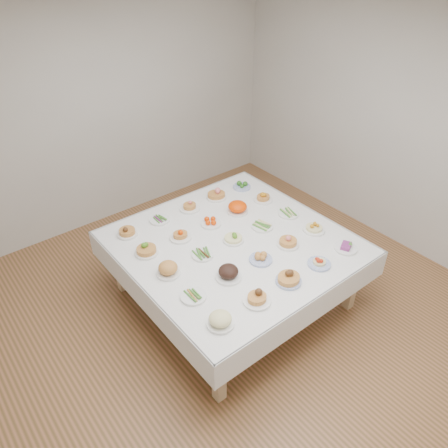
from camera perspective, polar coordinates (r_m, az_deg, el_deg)
room_envelope at (r=3.46m, az=0.76°, el=8.92°), size 5.02×5.02×2.81m
display_table at (r=4.34m, az=1.24°, el=-3.04°), size 2.10×2.10×0.75m
dish_0 at (r=3.45m, az=-0.49°, el=-12.25°), size 0.22×0.22×0.14m
dish_1 at (r=3.63m, az=4.35°, el=-9.27°), size 0.23×0.23×0.15m
dish_2 at (r=3.84m, az=8.48°, el=-6.73°), size 0.23×0.23×0.15m
dish_3 at (r=4.08m, az=12.35°, el=-4.80°), size 0.21×0.21×0.10m
dish_4 at (r=4.34m, az=15.64°, el=-2.84°), size 0.22×0.22×0.09m
dish_5 at (r=3.70m, az=-4.02°, el=-9.31°), size 0.22×0.22×0.05m
dish_6 at (r=3.84m, az=0.58°, el=-6.18°), size 0.23×0.23×0.15m
dish_7 at (r=4.06m, az=4.82°, el=-4.38°), size 0.21×0.21×0.09m
dish_8 at (r=4.26m, az=8.38°, el=-2.13°), size 0.21×0.21×0.13m
dish_9 at (r=4.51m, az=11.71°, el=-0.32°), size 0.22×0.22×0.12m
dish_10 at (r=3.92m, az=-7.32°, el=-5.82°), size 0.22×0.22×0.13m
dish_11 at (r=4.11m, az=-2.83°, el=-3.97°), size 0.20×0.20×0.05m
dish_12 at (r=4.27m, az=1.22°, el=-1.66°), size 0.20×0.20×0.11m
dish_13 at (r=4.50m, az=5.01°, el=-0.19°), size 0.22×0.22×0.05m
dish_14 at (r=4.73m, az=8.41°, el=1.44°), size 0.22×0.22×0.05m
dish_15 at (r=4.17m, az=-10.13°, el=-3.13°), size 0.22×0.22×0.14m
dish_16 at (r=4.33m, az=-5.73°, el=-1.39°), size 0.21×0.21×0.11m
dish_17 at (r=4.51m, az=-1.72°, el=0.36°), size 0.21×0.21×0.09m
dish_18 at (r=4.69m, az=1.78°, el=2.27°), size 0.22×0.22×0.14m
dish_19 at (r=4.92m, az=5.15°, el=3.65°), size 0.21×0.21×0.13m
dish_20 at (r=4.46m, az=-12.56°, el=-0.82°), size 0.21×0.20×0.12m
dish_21 at (r=4.63m, az=-8.40°, el=0.59°), size 0.21×0.21×0.05m
dish_22 at (r=4.76m, az=-4.52°, el=2.42°), size 0.22×0.22×0.12m
dish_23 at (r=4.94m, az=-1.01°, el=4.09°), size 0.25×0.24×0.14m
dish_24 at (r=5.16m, az=2.33°, el=5.06°), size 0.20×0.20×0.08m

